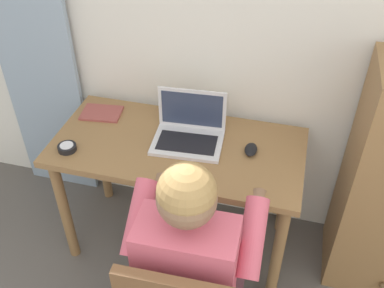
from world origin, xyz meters
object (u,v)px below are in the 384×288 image
Objects in this scene: desk at (178,161)px; desk_clock at (67,148)px; person_seated at (194,249)px; laptop at (189,131)px; computer_mouse at (251,150)px; notebook_pad at (102,113)px.

desk is 13.75× the size of desk_clock.
desk_clock is at bearing 152.91° from person_seated.
laptop is 0.60m from desk_clock.
person_seated is at bearing -67.56° from desk.
laptop is 3.97× the size of desk_clock.
desk_clock is (-0.86, -0.21, -0.00)m from computer_mouse.
computer_mouse is 0.83m from notebook_pad.
laptop reaches higher than notebook_pad.
desk is 5.89× the size of notebook_pad.
desk is 0.38m from computer_mouse.
desk_clock is 0.33m from notebook_pad.
person_seated is at bearing -27.09° from desk_clock.
desk is 1.03× the size of person_seated.
computer_mouse is at bearing -4.07° from laptop.
person_seated is 3.36× the size of laptop.
notebook_pad is at bearing 169.80° from laptop.
laptop is at bearing -17.21° from notebook_pad.
desk is 0.51m from notebook_pad.
person_seated is 12.01× the size of computer_mouse.
person_seated is 0.99m from notebook_pad.
person_seated is at bearing -52.10° from notebook_pad.
person_seated reaches higher than computer_mouse.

